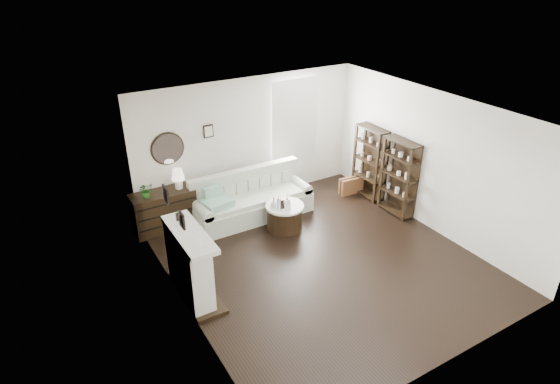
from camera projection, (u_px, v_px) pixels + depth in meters
room at (280, 125)px, 9.99m from camera, size 5.50×5.50×5.50m
fireplace at (190, 267)px, 7.26m from camera, size 0.50×1.40×1.84m
shelf_unit_far at (370, 162)px, 10.20m from camera, size 0.30×0.80×1.60m
shelf_unit_near at (399, 178)px, 9.51m from camera, size 0.30×0.80×1.60m
sofa at (251, 202)px, 9.62m from camera, size 2.45×0.85×0.95m
quilt at (217, 203)px, 9.05m from camera, size 0.62×0.54×0.14m
suitcase at (351, 185)px, 10.57m from camera, size 0.57×0.23×0.37m
dresser at (164, 211)px, 9.11m from camera, size 1.20×0.52×0.80m
table_lamp at (178, 179)px, 8.99m from camera, size 0.33×0.33×0.40m
potted_plant at (146, 190)px, 8.68m from camera, size 0.30×0.27×0.29m
drum_table at (285, 217)px, 9.18m from camera, size 0.75×0.75×0.52m
pedestal_table at (278, 209)px, 9.04m from camera, size 0.41×0.41×0.50m
eiffel_drum at (287, 199)px, 9.09m from camera, size 0.13×0.13×0.18m
bottle_drum at (279, 202)px, 8.84m from camera, size 0.07×0.07×0.31m
card_frame_drum at (287, 205)px, 8.85m from camera, size 0.15×0.08×0.20m
eiffel_ped at (281, 202)px, 9.04m from camera, size 0.12×0.12×0.19m
flask_ped at (274, 202)px, 8.95m from camera, size 0.13×0.13×0.25m
card_frame_ped at (281, 205)px, 8.91m from camera, size 0.15×0.09×0.19m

